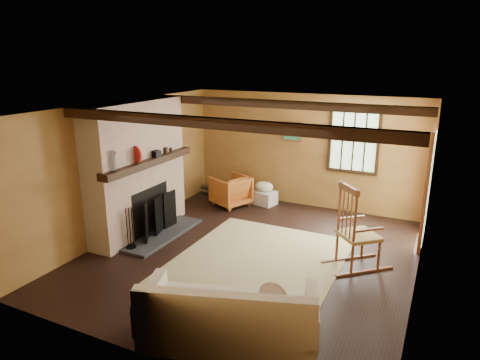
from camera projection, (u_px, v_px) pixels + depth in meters
The scene contains 10 objects.
ground at pixel (251, 254), 7.02m from camera, with size 5.50×5.50×0.00m, color black.
room_envelope at pixel (271, 156), 6.70m from camera, with size 5.02×5.52×2.44m.
fireplace at pixel (138, 174), 7.65m from camera, with size 1.02×2.30×2.40m.
rug at pixel (257, 262), 6.77m from camera, with size 2.50×3.00×0.01m, color tan.
rocking_chair at pixel (356, 233), 6.48m from camera, with size 1.05×1.02×1.34m.
sofa at pixel (229, 320), 4.80m from camera, with size 2.15×1.44×0.80m.
firewood_pile at pixel (214, 190), 9.98m from camera, with size 0.64×0.12×0.23m.
laundry_basket at pixel (264, 197), 9.38m from camera, with size 0.50×0.38×0.30m, color silver.
basket_pillow at pixel (264, 186), 9.31m from camera, with size 0.41×0.33×0.20m, color silver.
armchair at pixel (231, 191), 9.27m from camera, with size 0.70×0.72×0.66m, color #BF6026.
Camera 1 is at (2.63, -5.84, 3.14)m, focal length 32.00 mm.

